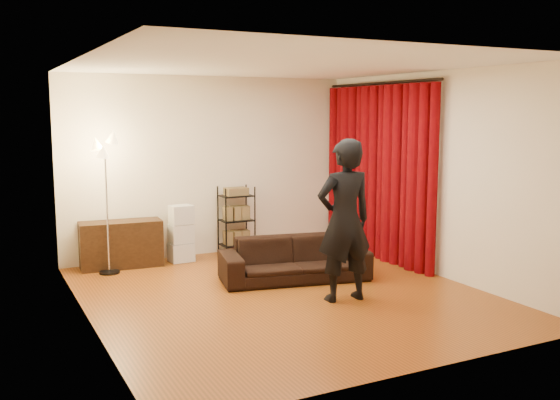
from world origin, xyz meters
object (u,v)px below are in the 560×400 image
sofa (294,259)px  person (344,221)px  media_cabinet (121,244)px  storage_boxes (181,233)px  floor_lamp (107,206)px  wire_shelf (236,220)px

sofa → person: (0.10, -1.02, 0.66)m
media_cabinet → storage_boxes: size_ratio=1.35×
sofa → storage_boxes: size_ratio=2.28×
floor_lamp → wire_shelf: bearing=9.3°
floor_lamp → media_cabinet: bearing=50.5°
person → media_cabinet: person is taller
person → storage_boxes: (-1.11, 2.65, -0.52)m
media_cabinet → person: bearing=-49.7°
sofa → storage_boxes: bearing=133.0°
person → storage_boxes: person is taller
sofa → floor_lamp: (-2.08, 1.42, 0.65)m
person → storage_boxes: bearing=-63.8°
media_cabinet → floor_lamp: (-0.23, -0.28, 0.60)m
wire_shelf → media_cabinet: bearing=170.3°
sofa → wire_shelf: bearing=104.1°
wire_shelf → floor_lamp: bearing=178.0°
person → wire_shelf: bearing=-82.6°
media_cabinet → floor_lamp: bearing=-124.9°
wire_shelf → floor_lamp: 2.07m
sofa → media_cabinet: (-1.85, 1.70, 0.05)m
sofa → media_cabinet: 2.52m
floor_lamp → person: bearing=-48.1°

